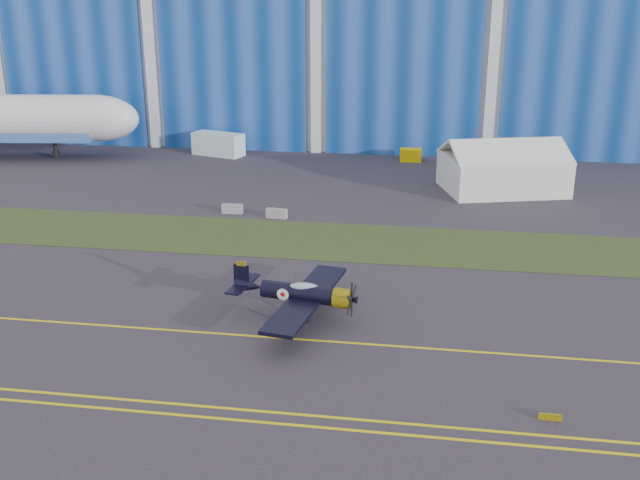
% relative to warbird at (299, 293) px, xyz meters
% --- Properties ---
extents(ground, '(260.00, 260.00, 0.00)m').
position_rel_warbird_xyz_m(ground, '(-7.13, 2.11, -1.92)').
color(ground, '#362F39').
rests_on(ground, ground).
extents(grass_median, '(260.00, 10.00, 0.02)m').
position_rel_warbird_xyz_m(grass_median, '(-7.13, 16.11, -1.90)').
color(grass_median, '#475128').
rests_on(grass_median, ground).
extents(hangar, '(220.00, 45.70, 30.00)m').
position_rel_warbird_xyz_m(hangar, '(-7.13, 73.89, 13.04)').
color(hangar, silver).
rests_on(hangar, ground).
extents(taxiway_centreline, '(200.00, 0.20, 0.02)m').
position_rel_warbird_xyz_m(taxiway_centreline, '(-7.13, -2.89, -1.91)').
color(taxiway_centreline, yellow).
rests_on(taxiway_centreline, ground).
extents(edge_line_near, '(80.00, 0.20, 0.02)m').
position_rel_warbird_xyz_m(edge_line_near, '(-7.13, -12.39, -1.91)').
color(edge_line_near, yellow).
rests_on(edge_line_near, ground).
extents(edge_line_far, '(80.00, 0.20, 0.02)m').
position_rel_warbird_xyz_m(edge_line_far, '(-7.13, -11.39, -1.91)').
color(edge_line_far, yellow).
rests_on(edge_line_far, ground).
extents(guard_board_right, '(1.20, 0.15, 0.35)m').
position_rel_warbird_xyz_m(guard_board_right, '(14.87, -9.89, -1.75)').
color(guard_board_right, yellow).
rests_on(guard_board_right, ground).
extents(warbird, '(11.22, 12.88, 3.43)m').
position_rel_warbird_xyz_m(warbird, '(0.00, 0.00, 0.00)').
color(warbird, black).
rests_on(warbird, ground).
extents(tent, '(14.30, 12.05, 5.71)m').
position_rel_warbird_xyz_m(tent, '(15.64, 35.49, 0.94)').
color(tent, white).
rests_on(tent, ground).
extents(shipping_container, '(7.10, 4.55, 2.86)m').
position_rel_warbird_xyz_m(shipping_container, '(-19.37, 47.65, -0.49)').
color(shipping_container, silver).
rests_on(shipping_container, ground).
extents(tug, '(2.68, 1.71, 1.55)m').
position_rel_warbird_xyz_m(tug, '(5.39, 48.01, -1.15)').
color(tug, '#E1B702').
rests_on(tug, ground).
extents(barrier_a, '(2.01, 0.64, 0.90)m').
position_rel_warbird_xyz_m(barrier_a, '(-10.75, 22.78, -1.47)').
color(barrier_a, gray).
rests_on(barrier_a, ground).
extents(barrier_b, '(2.06, 0.87, 0.90)m').
position_rel_warbird_xyz_m(barrier_b, '(-6.20, 21.93, -1.47)').
color(barrier_b, '#9D8D90').
rests_on(barrier_b, ground).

